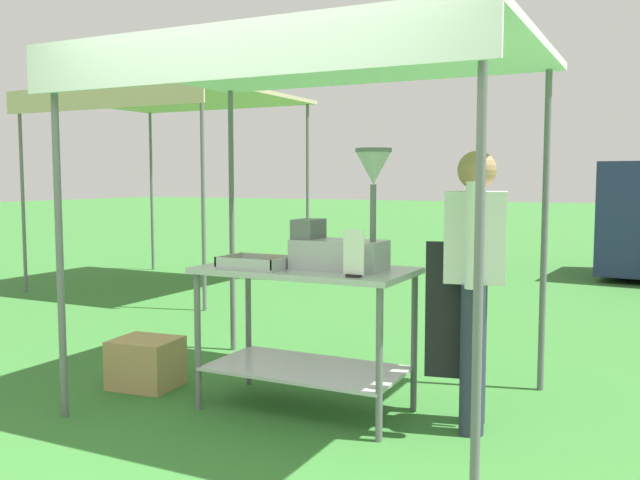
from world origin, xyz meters
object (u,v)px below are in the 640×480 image
object	(u,v)px
donut_tray	(256,264)
menu_sign	(354,257)
stall_canopy	(313,68)
donut_cart	(306,306)
donut_fryer	(344,233)
supply_crate	(146,363)
neighbour_tent	(168,103)
vendor	(474,275)

from	to	relation	value
donut_tray	menu_sign	bearing A→B (deg)	-8.86
stall_canopy	donut_cart	size ratio (longest dim) A/B	2.06
donut_tray	donut_fryer	xyz separation A→B (m)	(0.52, 0.16, 0.20)
supply_crate	donut_fryer	bearing A→B (deg)	3.60
donut_tray	menu_sign	xyz separation A→B (m)	(0.70, -0.11, 0.09)
donut_tray	neighbour_tent	xyz separation A→B (m)	(-3.65, 3.73, 1.52)
donut_fryer	neighbour_tent	distance (m)	5.64
donut_tray	menu_sign	world-z (taller)	menu_sign
menu_sign	neighbour_tent	world-z (taller)	neighbour_tent
menu_sign	vendor	bearing A→B (deg)	34.36
donut_tray	donut_fryer	distance (m)	0.58
donut_cart	donut_fryer	distance (m)	0.53
donut_fryer	vendor	bearing A→B (deg)	9.19
donut_cart	donut_fryer	size ratio (longest dim) A/B	1.81
donut_fryer	vendor	size ratio (longest dim) A/B	0.45
donut_tray	vendor	bearing A→B (deg)	12.57
supply_crate	neighbour_tent	bearing A→B (deg)	126.30
donut_cart	donut_fryer	bearing A→B (deg)	4.08
stall_canopy	neighbour_tent	bearing A→B (deg)	138.27
stall_canopy	menu_sign	distance (m)	1.25
donut_fryer	supply_crate	bearing A→B (deg)	-176.40
menu_sign	neighbour_tent	bearing A→B (deg)	138.53
donut_fryer	donut_tray	bearing A→B (deg)	-162.63
stall_canopy	menu_sign	xyz separation A→B (m)	(0.44, -0.35, -1.11)
menu_sign	stall_canopy	bearing A→B (deg)	140.98
donut_cart	menu_sign	distance (m)	0.62
donut_tray	vendor	distance (m)	1.31
donut_cart	supply_crate	distance (m)	1.32
donut_cart	menu_sign	world-z (taller)	menu_sign
donut_cart	neighbour_tent	distance (m)	5.60
neighbour_tent	vendor	bearing A→B (deg)	-34.98
donut_tray	supply_crate	distance (m)	1.22
donut_tray	donut_cart	bearing A→B (deg)	28.35
donut_fryer	neighbour_tent	size ratio (longest dim) A/B	0.24
stall_canopy	vendor	xyz separation A→B (m)	(1.01, 0.04, -1.23)
vendor	donut_tray	bearing A→B (deg)	-167.43
donut_cart	vendor	bearing A→B (deg)	7.94
donut_tray	neighbour_tent	size ratio (longest dim) A/B	0.14
vendor	supply_crate	xyz separation A→B (m)	(-2.24, -0.22, -0.73)
donut_fryer	stall_canopy	bearing A→B (deg)	162.15
donut_tray	vendor	world-z (taller)	vendor
stall_canopy	supply_crate	bearing A→B (deg)	-171.91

